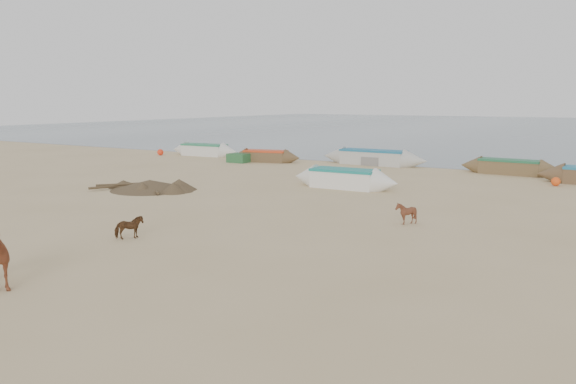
% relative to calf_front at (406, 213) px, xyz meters
% --- Properties ---
extents(ground, '(140.00, 140.00, 0.00)m').
position_rel_calf_front_xyz_m(ground, '(-3.84, -5.46, -0.39)').
color(ground, tan).
rests_on(ground, ground).
extents(sea, '(160.00, 160.00, 0.00)m').
position_rel_calf_front_xyz_m(sea, '(-3.84, 76.54, -0.38)').
color(sea, slate).
rests_on(sea, ground).
extents(calf_front, '(0.84, 0.79, 0.78)m').
position_rel_calf_front_xyz_m(calf_front, '(0.00, 0.00, 0.00)').
color(calf_front, '#5B2E1C').
rests_on(calf_front, ground).
extents(calf_right, '(0.75, 0.83, 0.72)m').
position_rel_calf_front_xyz_m(calf_right, '(-6.52, -6.38, -0.03)').
color(calf_right, '#51311A').
rests_on(calf_right, ground).
extents(near_canoe, '(5.42, 1.45, 0.93)m').
position_rel_calf_front_xyz_m(near_canoe, '(-5.30, 6.22, 0.08)').
color(near_canoe, white).
rests_on(near_canoe, ground).
extents(debris_pile, '(4.37, 4.37, 0.47)m').
position_rel_calf_front_xyz_m(debris_pile, '(-12.98, 0.95, -0.15)').
color(debris_pile, brown).
rests_on(debris_pile, ground).
extents(waterline_canoes, '(50.60, 4.05, 0.99)m').
position_rel_calf_front_xyz_m(waterline_canoes, '(-0.92, 15.01, 0.05)').
color(waterline_canoes, silver).
rests_on(waterline_canoes, ground).
extents(beach_clutter, '(42.56, 4.53, 0.64)m').
position_rel_calf_front_xyz_m(beach_clutter, '(0.37, 14.37, -0.09)').
color(beach_clutter, '#2B5F34').
rests_on(beach_clutter, ground).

